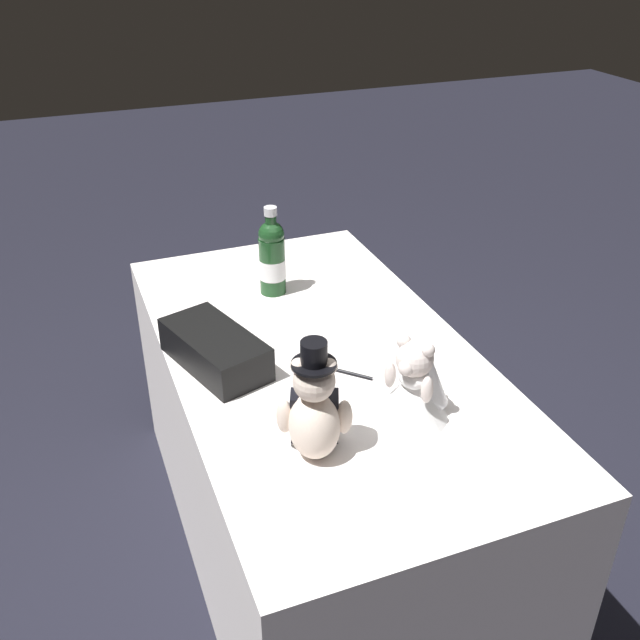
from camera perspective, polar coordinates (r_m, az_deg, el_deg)
name	(u,v)px	position (r m, az deg, el deg)	size (l,w,h in m)	color
ground_plane	(320,540)	(2.45, 0.00, -17.01)	(12.00, 12.00, 0.00)	black
reception_table	(320,454)	(2.20, 0.00, -10.53)	(1.51, 0.81, 0.73)	white
teddy_bear_groom	(314,411)	(1.58, -0.46, -7.24)	(0.16, 0.16, 0.29)	beige
teddy_bear_bride	(416,382)	(1.72, 7.61, -4.92)	(0.21, 0.23, 0.22)	white
champagne_bottle	(272,257)	(2.24, -3.82, 5.02)	(0.08, 0.08, 0.28)	#183D1C
signing_pen	(348,373)	(1.89, 2.21, -4.19)	(0.12, 0.11, 0.01)	black
gift_case_black	(215,349)	(1.92, -8.32, -2.30)	(0.36, 0.25, 0.10)	black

